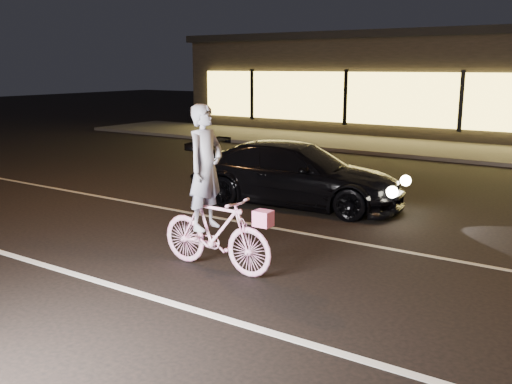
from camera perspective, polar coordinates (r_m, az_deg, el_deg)
The scene contains 7 objects.
ground at distance 8.69m, azimuth -5.71°, elevation -6.57°, with size 90.00×90.00×0.00m, color black.
lane_stripe_near at distance 7.67m, azimuth -12.90°, elevation -9.47°, with size 60.00×0.12×0.01m, color silver.
lane_stripe_far at distance 10.24m, azimuth 1.38°, elevation -3.53°, with size 60.00×0.10×0.01m, color gray.
sidewalk at distance 20.22m, azimuth 18.26°, elevation 3.99°, with size 30.00×4.00×0.12m, color #383533.
storefront at distance 25.85m, azimuth 22.21°, elevation 10.08°, with size 25.40×8.42×4.20m.
cyclist at distance 7.98m, azimuth -4.33°, elevation -2.06°, with size 1.85×0.64×2.33m.
sedan at distance 11.78m, azimuth 4.01°, elevation 1.78°, with size 4.65×2.38×1.29m.
Camera 1 is at (5.23, -6.34, 2.83)m, focal length 40.00 mm.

